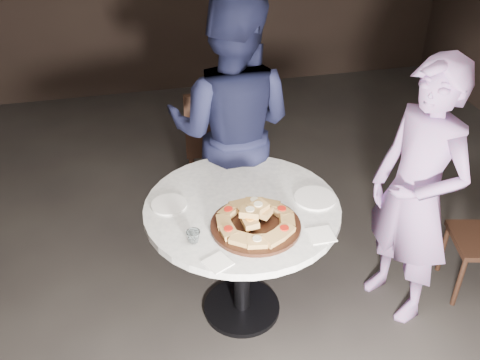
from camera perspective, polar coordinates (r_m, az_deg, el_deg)
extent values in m
plane|color=black|center=(3.27, 1.21, -15.35)|extent=(7.00, 7.00, 0.00)
cylinder|color=black|center=(3.35, 0.20, -13.38)|extent=(0.58, 0.58, 0.03)
cylinder|color=black|center=(3.08, 0.21, -8.61)|extent=(0.12, 0.12, 0.72)
cylinder|color=silver|center=(2.84, 0.23, -3.07)|extent=(1.32, 1.32, 0.04)
cylinder|color=black|center=(2.68, 1.67, -4.90)|extent=(0.55, 0.55, 0.02)
cube|color=#A4793F|center=(2.74, 4.46, -3.39)|extent=(0.11, 0.12, 0.04)
cylinder|color=#B71A0E|center=(2.72, 4.48, -3.05)|extent=(0.06, 0.06, 0.01)
cube|color=#A4793F|center=(2.78, 3.18, -2.69)|extent=(0.12, 0.11, 0.04)
cube|color=#A4793F|center=(2.79, 1.55, -2.45)|extent=(0.11, 0.10, 0.04)
cylinder|color=beige|center=(2.78, 1.56, -2.12)|extent=(0.05, 0.05, 0.01)
cube|color=#A4793F|center=(2.77, -0.05, -2.72)|extent=(0.11, 0.09, 0.04)
cube|color=#A4793F|center=(2.72, -1.24, -3.45)|extent=(0.12, 0.12, 0.04)
cylinder|color=#B71A0E|center=(2.71, -1.25, -3.11)|extent=(0.06, 0.06, 0.01)
cube|color=#A4793F|center=(2.66, -1.70, -4.47)|extent=(0.08, 0.10, 0.04)
cube|color=#A4793F|center=(2.60, -1.25, -5.54)|extent=(0.09, 0.11, 0.04)
cylinder|color=#B71A0E|center=(2.59, -1.26, -5.19)|extent=(0.05, 0.05, 0.01)
cube|color=#A4793F|center=(2.56, 0.04, -6.34)|extent=(0.12, 0.12, 0.04)
cube|color=#A4793F|center=(2.54, 1.82, -6.62)|extent=(0.11, 0.09, 0.04)
cylinder|color=beige|center=(2.53, 1.83, -6.27)|extent=(0.05, 0.05, 0.01)
cube|color=#A4793F|center=(2.56, 3.56, -6.29)|extent=(0.12, 0.11, 0.04)
cube|color=#A4793F|center=(2.61, 4.74, -5.46)|extent=(0.12, 0.12, 0.04)
cylinder|color=#B71A0E|center=(2.60, 4.76, -5.11)|extent=(0.06, 0.06, 0.01)
cube|color=#A4793F|center=(2.68, 5.04, -4.39)|extent=(0.09, 0.11, 0.04)
cube|color=#A4793F|center=(2.68, 2.31, -3.39)|extent=(0.12, 0.12, 0.04)
cylinder|color=#2D6B1E|center=(2.67, 2.32, -3.04)|extent=(0.06, 0.06, 0.01)
cube|color=#A4793F|center=(2.67, 0.80, -3.53)|extent=(0.09, 0.11, 0.04)
cylinder|color=beige|center=(2.66, 0.80, -3.19)|extent=(0.05, 0.05, 0.01)
cube|color=#A4793F|center=(2.61, 1.06, -4.47)|extent=(0.08, 0.10, 0.04)
cylinder|color=orange|center=(2.60, 1.06, -4.12)|extent=(0.05, 0.05, 0.01)
cube|color=#A4793F|center=(2.62, 1.07, -3.50)|extent=(0.12, 0.11, 0.04)
cylinder|color=beige|center=(2.61, 1.08, -3.14)|extent=(0.06, 0.06, 0.01)
cube|color=#A4793F|center=(2.65, 1.95, -2.94)|extent=(0.12, 0.11, 0.04)
cylinder|color=beige|center=(2.64, 1.95, -2.59)|extent=(0.06, 0.06, 0.01)
cylinder|color=white|center=(2.85, -7.57, -2.61)|extent=(0.24, 0.24, 0.01)
cylinder|color=white|center=(2.90, 7.99, -1.93)|extent=(0.26, 0.26, 0.01)
imported|color=silver|center=(2.59, -5.00, -6.04)|extent=(0.09, 0.09, 0.06)
cube|color=white|center=(2.49, -2.36, -8.80)|extent=(0.15, 0.15, 0.01)
cube|color=white|center=(2.67, 8.65, -5.81)|extent=(0.12, 0.12, 0.01)
cube|color=black|center=(4.06, -2.61, 4.30)|extent=(0.50, 0.50, 0.04)
cube|color=black|center=(3.75, -2.48, 5.82)|extent=(0.45, 0.10, 0.48)
cylinder|color=black|center=(4.35, -0.18, 2.92)|extent=(0.04, 0.04, 0.48)
cylinder|color=black|center=(4.34, -5.21, 2.65)|extent=(0.04, 0.04, 0.48)
cylinder|color=black|center=(4.03, 0.36, 0.15)|extent=(0.04, 0.04, 0.48)
cylinder|color=black|center=(4.01, -5.07, -0.15)|extent=(0.04, 0.04, 0.48)
cylinder|color=black|center=(3.71, 20.87, -6.74)|extent=(0.04, 0.04, 0.38)
cylinder|color=black|center=(3.50, 22.35, -9.97)|extent=(0.04, 0.04, 0.38)
imported|color=black|center=(3.37, -0.93, 5.40)|extent=(1.04, 0.94, 1.74)
imported|color=#8667A0|center=(3.04, 18.26, -1.67)|extent=(0.54, 0.67, 1.58)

